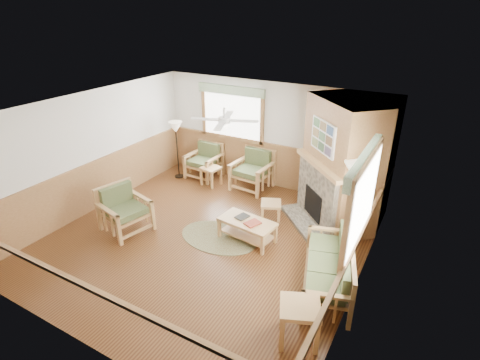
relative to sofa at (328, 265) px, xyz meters
The scene contains 24 objects.
floor 2.59m from the sofa, behind, with size 6.00×6.00×0.01m, color #533017.
ceiling 3.42m from the sofa, behind, with size 6.00×6.00×0.01m, color white.
wall_back 4.16m from the sofa, 128.96° to the left, with size 6.00×0.02×2.70m, color white.
wall_front 3.93m from the sofa, 131.86° to the right, with size 6.00×0.02×2.70m, color white.
wall_left 5.63m from the sofa, behind, with size 0.02×6.00×2.70m, color white.
wall_right 1.04m from the sofa, 18.89° to the left, with size 0.02×6.00×2.70m, color white.
wainscot 2.56m from the sofa, behind, with size 6.00×6.00×1.10m, color olive, non-canonical shape.
fireplace 2.44m from the sofa, 102.78° to the left, with size 2.20×2.20×2.70m, color olive, non-canonical shape.
window_back 5.24m from the sofa, 139.53° to the left, with size 1.90×0.16×1.50m, color white, non-canonical shape.
window_right 2.14m from the sofa, ahead, with size 0.16×1.90×1.50m, color white, non-canonical shape.
ceiling_fan 3.20m from the sofa, 168.59° to the left, with size 1.24×1.24×0.36m, color white, non-canonical shape.
sofa is the anchor object (origin of this frame).
armchair_back_left 5.10m from the sofa, 148.02° to the left, with size 0.82×0.82×0.92m, color tan, non-canonical shape.
armchair_back_right 3.92m from the sofa, 136.33° to the left, with size 0.90×0.90×1.01m, color tan, non-canonical shape.
armchair_left 4.23m from the sofa, behind, with size 0.86×0.86×0.97m, color tan, non-canonical shape.
coffee_table 1.91m from the sofa, 163.07° to the left, with size 1.13×0.57×0.45m, color tan, non-canonical shape.
end_table_chairs 4.53m from the sofa, 148.61° to the left, with size 0.45×0.43×0.50m, color tan, non-canonical shape.
end_table_sofa 1.29m from the sofa, 90.00° to the right, with size 0.56×0.53×0.62m, color tan, non-canonical shape.
footstool 2.40m from the sofa, 138.11° to the left, with size 0.44×0.44×0.38m, color tan, non-canonical shape.
braided_rug 2.43m from the sofa, behind, with size 1.67×1.67×0.01m, color brown.
floor_lamp_left 5.48m from the sofa, 154.53° to the left, with size 0.36×0.36×1.59m, color black, non-canonical shape.
floor_lamp_right 1.32m from the sofa, 90.00° to the left, with size 0.42×0.42×1.85m, color black, non-canonical shape.
book_red 1.75m from the sofa, 163.20° to the left, with size 0.22×0.30×0.03m, color maroon.
book_dark 2.07m from the sofa, 162.42° to the left, with size 0.20×0.27×0.03m, color black.
Camera 1 is at (3.73, -5.24, 4.36)m, focal length 28.00 mm.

